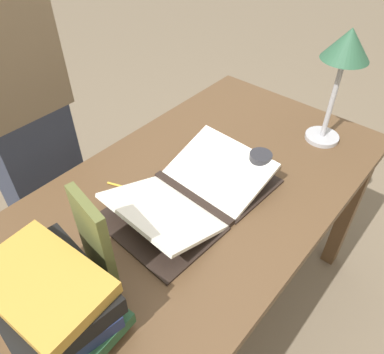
# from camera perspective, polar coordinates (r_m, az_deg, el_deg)

# --- Properties ---
(ground_plane) EXTENTS (12.00, 12.00, 0.00)m
(ground_plane) POSITION_cam_1_polar(r_m,az_deg,el_deg) (1.78, 0.21, -19.62)
(ground_plane) COLOR #70604C
(reading_desk) EXTENTS (1.41, 0.77, 0.74)m
(reading_desk) POSITION_cam_1_polar(r_m,az_deg,el_deg) (1.25, 0.28, -5.41)
(reading_desk) COLOR brown
(reading_desk) RESTS_ON ground_plane
(open_book) EXTENTS (0.54, 0.35, 0.09)m
(open_book) POSITION_cam_1_polar(r_m,az_deg,el_deg) (1.13, 0.04, -2.56)
(open_book) COLOR black
(open_book) RESTS_ON reading_desk
(book_stack_tall) EXTENTS (0.24, 0.31, 0.18)m
(book_stack_tall) POSITION_cam_1_polar(r_m,az_deg,el_deg) (0.90, -20.71, -17.36)
(book_stack_tall) COLOR tan
(book_stack_tall) RESTS_ON reading_desk
(book_standing_upright) EXTENTS (0.05, 0.14, 0.26)m
(book_standing_upright) POSITION_cam_1_polar(r_m,az_deg,el_deg) (0.92, -14.65, -9.21)
(book_standing_upright) COLOR brown
(book_standing_upright) RESTS_ON reading_desk
(reading_lamp) EXTENTS (0.15, 0.15, 0.41)m
(reading_lamp) POSITION_cam_1_polar(r_m,az_deg,el_deg) (1.32, 22.29, 16.74)
(reading_lamp) COLOR #ADADB2
(reading_lamp) RESTS_ON reading_desk
(coffee_mug) EXTENTS (0.09, 0.09, 0.10)m
(coffee_mug) POSITION_cam_1_polar(r_m,az_deg,el_deg) (1.22, 10.19, 1.74)
(coffee_mug) COLOR #28282D
(coffee_mug) RESTS_ON reading_desk
(pencil) EXTENTS (0.05, 0.13, 0.01)m
(pencil) POSITION_cam_1_polar(r_m,az_deg,el_deg) (1.20, -9.86, -1.64)
(pencil) COLOR gold
(pencil) RESTS_ON reading_desk
(person_reader) EXTENTS (0.36, 0.22, 1.68)m
(person_reader) POSITION_cam_1_polar(r_m,az_deg,el_deg) (1.55, -25.18, 9.99)
(person_reader) COLOR #2D3342
(person_reader) RESTS_ON ground_plane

